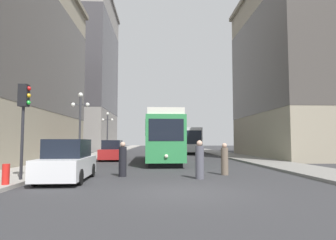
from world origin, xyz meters
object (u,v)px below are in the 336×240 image
traffic_light_near_left (24,106)px  lamp_post_left_near (80,116)px  transit_bus (187,140)px  pedestrian_on_sidewalk (225,160)px  pedestrian_crossing_near (123,160)px  streetcar (162,137)px  parked_car_left_near (67,161)px  lamp_post_left_far (107,126)px  pedestrian_crossing_far (200,161)px  fire_hydrant (6,174)px  parked_car_left_mid (112,151)px

traffic_light_near_left → lamp_post_left_near: 10.11m
transit_bus → pedestrian_on_sidewalk: transit_bus is taller
pedestrian_crossing_near → pedestrian_on_sidewalk: pedestrian_crossing_near is taller
traffic_light_near_left → lamp_post_left_near: lamp_post_left_near is taller
streetcar → traffic_light_near_left: (-6.15, -11.80, 1.12)m
parked_car_left_near → lamp_post_left_far: size_ratio=0.86×
transit_bus → pedestrian_crossing_far: size_ratio=6.62×
streetcar → pedestrian_crossing_far: size_ratio=6.95×
transit_bus → pedestrian_crossing_near: bearing=-103.2°
streetcar → pedestrian_crossing_near: 10.09m
transit_bus → traffic_light_near_left: bearing=-109.5°
parked_car_left_near → pedestrian_crossing_far: (5.93, 0.36, -0.02)m
lamp_post_left_near → fire_hydrant: size_ratio=7.11×
parked_car_left_mid → fire_hydrant: size_ratio=6.00×
streetcar → transit_bus: size_ratio=1.05×
streetcar → parked_car_left_near: 12.09m
streetcar → lamp_post_left_far: size_ratio=2.43×
streetcar → parked_car_left_mid: 5.20m
parked_car_left_mid → traffic_light_near_left: 14.44m
lamp_post_left_far → fire_hydrant: lamp_post_left_far is taller
lamp_post_left_far → parked_car_left_mid: bearing=-77.9°
streetcar → lamp_post_left_near: 6.77m
streetcar → fire_hydrant: streetcar is taller
transit_bus → parked_car_left_near: 29.90m
lamp_post_left_near → transit_bus: bearing=61.7°
pedestrian_crossing_far → traffic_light_near_left: 8.04m
lamp_post_left_far → traffic_light_near_left: bearing=-89.5°
parked_car_left_near → lamp_post_left_near: (-1.90, 9.46, 2.82)m
parked_car_left_mid → pedestrian_on_sidewalk: parked_car_left_mid is taller
pedestrian_crossing_near → lamp_post_left_far: lamp_post_left_far is taller
pedestrian_on_sidewalk → traffic_light_near_left: traffic_light_near_left is taller
pedestrian_crossing_near → fire_hydrant: size_ratio=2.27×
pedestrian_crossing_near → streetcar: bearing=93.6°
transit_bus → pedestrian_crossing_far: (-2.53, -28.30, -1.12)m
streetcar → lamp_post_left_near: bearing=-165.9°
transit_bus → traffic_light_near_left: traffic_light_near_left is taller
pedestrian_crossing_far → lamp_post_left_far: (-7.83, 22.02, 2.69)m
traffic_light_near_left → fire_hydrant: 3.05m
streetcar → pedestrian_crossing_near: bearing=-103.6°
transit_bus → parked_car_left_mid: bearing=-119.6°
pedestrian_crossing_near → pedestrian_crossing_far: size_ratio=0.96×
parked_car_left_mid → pedestrian_crossing_near: parked_car_left_mid is taller
streetcar → fire_hydrant: (-6.08, -13.21, -1.58)m
pedestrian_crossing_far → fire_hydrant: size_ratio=2.37×
lamp_post_left_far → pedestrian_crossing_far: bearing=-70.4°
pedestrian_crossing_far → fire_hydrant: 7.92m
pedestrian_on_sidewalk → lamp_post_left_near: bearing=-156.1°
traffic_light_near_left → lamp_post_left_far: bearing=90.5°
parked_car_left_near → pedestrian_on_sidewalk: 7.69m
pedestrian_on_sidewalk → lamp_post_left_far: (-9.36, 20.51, 2.75)m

